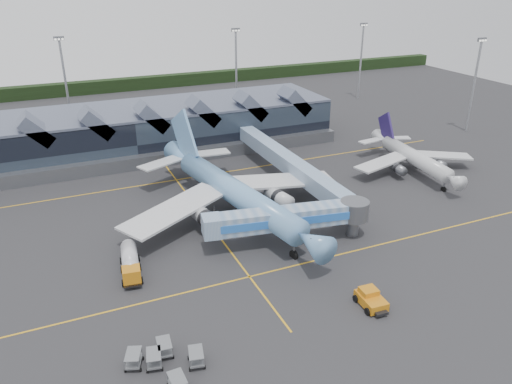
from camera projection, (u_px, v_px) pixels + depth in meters
name	position (u px, v px, depth m)	size (l,w,h in m)	color
ground	(228.00, 248.00, 72.20)	(260.00, 260.00, 0.00)	#272629
taxi_stripes	(206.00, 219.00, 80.56)	(120.00, 60.00, 0.01)	gold
tree_line_far	(109.00, 86.00, 163.32)	(260.00, 4.00, 4.00)	black
terminal	(128.00, 131.00, 107.92)	(90.00, 22.25, 12.52)	black
light_masts	(217.00, 74.00, 127.28)	(132.40, 42.56, 22.45)	gray
main_airliner	(232.00, 190.00, 80.72)	(38.69, 45.02, 14.51)	#659ECE
regional_jet	(412.00, 156.00, 98.65)	(25.85, 28.32, 9.71)	silver
jet_bridge	(298.00, 218.00, 72.29)	(24.81, 7.55, 5.76)	#6D8FB6
fuel_truck	(130.00, 261.00, 65.85)	(3.46, 9.09, 3.02)	black
pushback_tug	(371.00, 299.00, 59.57)	(3.10, 4.68, 2.01)	orange
baggage_carts	(165.00, 361.00, 50.24)	(8.00, 7.68, 1.60)	gray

